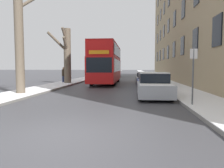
# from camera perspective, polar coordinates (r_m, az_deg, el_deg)

# --- Properties ---
(ground_plane) EXTENTS (320.00, 320.00, 0.00)m
(ground_plane) POSITION_cam_1_polar(r_m,az_deg,el_deg) (6.11, -12.74, -12.87)
(ground_plane) COLOR #424247
(sidewalk_left) EXTENTS (2.56, 130.00, 0.16)m
(sidewalk_left) POSITION_cam_1_polar(r_m,az_deg,el_deg) (59.02, -1.75, 2.66)
(sidewalk_left) COLOR slate
(sidewalk_left) RESTS_ON ground
(sidewalk_right) EXTENTS (2.56, 130.00, 0.16)m
(sidewalk_right) POSITION_cam_1_polar(r_m,az_deg,el_deg) (58.68, 8.92, 2.60)
(sidewalk_right) COLOR slate
(sidewalk_right) RESTS_ON ground
(terrace_facade_right) EXTENTS (9.10, 45.28, 17.84)m
(terrace_facade_right) POSITION_cam_1_polar(r_m,az_deg,el_deg) (29.15, 25.33, 18.07)
(terrace_facade_right) COLOR tan
(terrace_facade_right) RESTS_ON ground
(bare_tree_left_0) EXTENTS (3.31, 2.16, 9.07)m
(bare_tree_left_0) POSITION_cam_1_polar(r_m,az_deg,el_deg) (15.42, -23.02, 13.96)
(bare_tree_left_0) COLOR brown
(bare_tree_left_0) RESTS_ON ground
(bare_tree_left_1) EXTENTS (2.14, 1.82, 5.94)m
(bare_tree_left_1) POSITION_cam_1_polar(r_m,az_deg,el_deg) (23.93, -11.74, 7.47)
(bare_tree_left_1) COLOR brown
(bare_tree_left_1) RESTS_ON ground
(double_decker_bus) EXTENTS (2.55, 11.27, 4.30)m
(double_decker_bus) POSITION_cam_1_polar(r_m,az_deg,el_deg) (24.57, -1.42, 5.81)
(double_decker_bus) COLOR red
(double_decker_bus) RESTS_ON ground
(parked_car_0) EXTENTS (1.90, 4.11, 1.51)m
(parked_car_0) POSITION_cam_1_polar(r_m,az_deg,el_deg) (13.10, 10.83, -0.58)
(parked_car_0) COLOR #9EA3AD
(parked_car_0) RESTS_ON ground
(parked_car_1) EXTENTS (1.73, 4.26, 1.43)m
(parked_car_1) POSITION_cam_1_polar(r_m,az_deg,el_deg) (18.93, 9.15, 0.83)
(parked_car_1) COLOR navy
(parked_car_1) RESTS_ON ground
(parked_car_2) EXTENTS (1.72, 4.44, 1.27)m
(parked_car_2) POSITION_cam_1_polar(r_m,az_deg,el_deg) (24.78, 8.26, 1.51)
(parked_car_2) COLOR #9EA3AD
(parked_car_2) RESTS_ON ground
(oncoming_van) EXTENTS (1.98, 5.21, 2.48)m
(oncoming_van) POSITION_cam_1_polar(r_m,az_deg,el_deg) (42.84, 0.71, 3.71)
(oncoming_van) COLOR #9EA3AD
(oncoming_van) RESTS_ON ground
(pedestrian_left_sidewalk) EXTENTS (0.40, 0.40, 1.83)m
(pedestrian_left_sidewalk) POSITION_cam_1_polar(r_m,az_deg,el_deg) (25.11, -12.51, 2.42)
(pedestrian_left_sidewalk) COLOR navy
(pedestrian_left_sidewalk) RESTS_ON ground
(street_sign_post) EXTENTS (0.32, 0.07, 2.64)m
(street_sign_post) POSITION_cam_1_polar(r_m,az_deg,el_deg) (10.23, 20.41, 2.48)
(street_sign_post) COLOR #4C4F54
(street_sign_post) RESTS_ON ground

